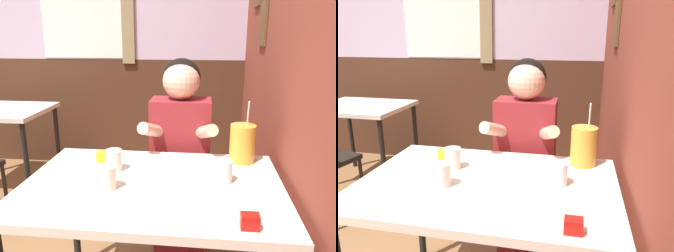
% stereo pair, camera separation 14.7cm
% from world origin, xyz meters
% --- Properties ---
extents(brick_wall_right, '(0.08, 4.36, 2.70)m').
position_xyz_m(brick_wall_right, '(1.47, 1.18, 1.35)').
color(brick_wall_right, brown).
rests_on(brick_wall_right, ground_plane).
extents(back_wall, '(5.87, 0.09, 2.70)m').
position_xyz_m(back_wall, '(-0.01, 2.39, 1.36)').
color(back_wall, silver).
rests_on(back_wall, ground_plane).
extents(main_table, '(1.09, 0.75, 0.73)m').
position_xyz_m(main_table, '(0.85, 0.43, 0.67)').
color(main_table, beige).
rests_on(main_table, ground_plane).
extents(background_table, '(0.80, 0.64, 0.73)m').
position_xyz_m(background_table, '(-0.67, 1.70, 0.64)').
color(background_table, beige).
rests_on(background_table, ground_plane).
extents(person_seated, '(0.42, 0.41, 1.21)m').
position_xyz_m(person_seated, '(0.93, 0.98, 0.64)').
color(person_seated, maroon).
rests_on(person_seated, ground_plane).
extents(cocktail_pitcher, '(0.12, 0.12, 0.31)m').
position_xyz_m(cocktail_pitcher, '(1.25, 0.71, 0.82)').
color(cocktail_pitcher, gold).
rests_on(cocktail_pitcher, main_table).
extents(glass_near_pitcher, '(0.08, 0.08, 0.10)m').
position_xyz_m(glass_near_pitcher, '(1.15, 0.47, 0.78)').
color(glass_near_pitcher, silver).
rests_on(glass_near_pitcher, main_table).
extents(glass_center, '(0.08, 0.08, 0.10)m').
position_xyz_m(glass_center, '(0.66, 0.54, 0.78)').
color(glass_center, silver).
rests_on(glass_center, main_table).
extents(glass_far_side, '(0.07, 0.07, 0.10)m').
position_xyz_m(glass_far_side, '(0.68, 0.35, 0.78)').
color(glass_far_side, silver).
rests_on(glass_far_side, main_table).
extents(condiment_ketchup, '(0.06, 0.04, 0.05)m').
position_xyz_m(condiment_ketchup, '(1.22, 0.13, 0.76)').
color(condiment_ketchup, '#B7140F').
rests_on(condiment_ketchup, main_table).
extents(condiment_mustard, '(0.06, 0.04, 0.05)m').
position_xyz_m(condiment_mustard, '(0.58, 0.64, 0.76)').
color(condiment_mustard, yellow).
rests_on(condiment_mustard, main_table).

